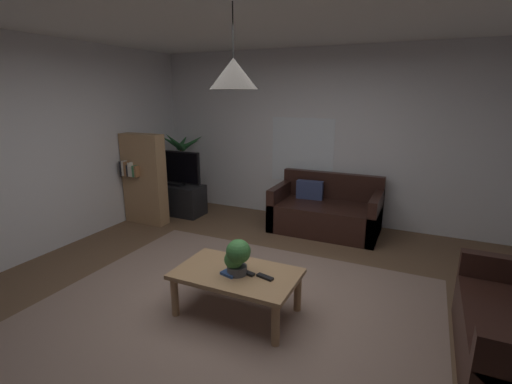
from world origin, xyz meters
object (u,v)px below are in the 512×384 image
at_px(coffee_table, 237,278).
at_px(pendant_lamp, 234,74).
at_px(couch_under_window, 325,213).
at_px(potted_palm_corner, 182,171).
at_px(remote_on_table_0, 247,273).
at_px(tv_stand, 178,199).
at_px(bookshelf_corner, 144,179).
at_px(remote_on_table_1, 265,277).
at_px(potted_plant_on_table, 237,256).
at_px(tv, 175,168).
at_px(book_on_table_0, 229,273).

relative_size(coffee_table, pendant_lamp, 1.74).
xyz_separation_m(couch_under_window, potted_palm_corner, (-2.67, 0.17, 0.36)).
xyz_separation_m(remote_on_table_0, tv_stand, (-2.39, 2.18, -0.18)).
distance_m(couch_under_window, potted_palm_corner, 2.70).
height_order(couch_under_window, bookshelf_corner, bookshelf_corner).
bearing_deg(bookshelf_corner, remote_on_table_0, -31.96).
height_order(coffee_table, tv_stand, tv_stand).
bearing_deg(bookshelf_corner, remote_on_table_1, -30.32).
distance_m(potted_plant_on_table, tv_stand, 3.23).
bearing_deg(tv_stand, tv, -90.00).
relative_size(couch_under_window, book_on_table_0, 10.61).
relative_size(remote_on_table_1, tv, 0.17).
bearing_deg(tv_stand, potted_plant_on_table, -43.86).
bearing_deg(coffee_table, tv_stand, 136.29).
bearing_deg(coffee_table, couch_under_window, 85.61).
bearing_deg(remote_on_table_1, couch_under_window, -163.77).
relative_size(tv_stand, tv, 0.96).
relative_size(potted_plant_on_table, tv_stand, 0.37).
relative_size(couch_under_window, potted_palm_corner, 1.12).
distance_m(potted_palm_corner, bookshelf_corner, 1.01).
distance_m(coffee_table, tv_stand, 3.17).
bearing_deg(tv, tv_stand, 90.00).
relative_size(couch_under_window, tv, 1.63).
distance_m(coffee_table, potted_palm_corner, 3.62).
relative_size(couch_under_window, bookshelf_corner, 1.10).
xyz_separation_m(remote_on_table_0, pendant_lamp, (-0.10, -0.01, 1.71)).
relative_size(couch_under_window, potted_plant_on_table, 4.61).
xyz_separation_m(tv_stand, pendant_lamp, (2.29, -2.19, 1.89)).
bearing_deg(bookshelf_corner, coffee_table, -33.12).
bearing_deg(tv, bookshelf_corner, -108.63).
height_order(book_on_table_0, pendant_lamp, pendant_lamp).
bearing_deg(book_on_table_0, bookshelf_corner, 145.31).
bearing_deg(couch_under_window, potted_plant_on_table, -93.75).
relative_size(potted_plant_on_table, potted_palm_corner, 0.24).
relative_size(book_on_table_0, tv_stand, 0.16).
distance_m(coffee_table, tv, 3.18).
relative_size(couch_under_window, pendant_lamp, 2.40).
bearing_deg(couch_under_window, potted_palm_corner, 176.36).
distance_m(remote_on_table_1, potted_plant_on_table, 0.31).
bearing_deg(remote_on_table_1, remote_on_table_0, -77.72).
relative_size(book_on_table_0, bookshelf_corner, 0.10).
distance_m(coffee_table, book_on_table_0, 0.11).
bearing_deg(remote_on_table_1, potted_palm_corner, -119.37).
xyz_separation_m(book_on_table_0, potted_plant_on_table, (0.06, 0.04, 0.16)).
bearing_deg(tv, remote_on_table_1, -40.09).
bearing_deg(coffee_table, remote_on_table_0, 4.96).
bearing_deg(remote_on_table_0, bookshelf_corner, -108.59).
xyz_separation_m(coffee_table, book_on_table_0, (-0.03, -0.07, 0.07)).
bearing_deg(coffee_table, tv, 136.58).
distance_m(couch_under_window, potted_plant_on_table, 2.51).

